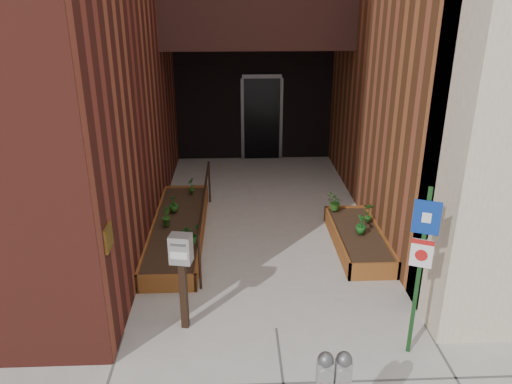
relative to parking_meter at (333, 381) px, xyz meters
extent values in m
plane|color=#9E9991|center=(-0.31, 2.08, -1.03)|extent=(80.00, 80.00, 0.00)
cube|color=#BBA890|center=(2.24, 2.28, 1.17)|extent=(1.10, 1.20, 4.40)
cube|color=black|center=(-0.31, 9.48, 0.47)|extent=(4.00, 0.30, 3.00)
cube|color=black|center=(-0.11, 9.30, 0.02)|extent=(0.90, 0.06, 2.10)
cube|color=#B79338|center=(-2.30, 1.88, 0.47)|extent=(0.04, 0.30, 0.30)
cube|color=brown|center=(-1.86, 3.00, -0.88)|extent=(0.90, 0.04, 0.30)
cube|color=brown|center=(-1.86, 6.56, -0.88)|extent=(0.90, 0.04, 0.30)
cube|color=brown|center=(-2.29, 4.78, -0.88)|extent=(0.04, 3.60, 0.30)
cube|color=brown|center=(-1.43, 4.78, -0.88)|extent=(0.04, 3.60, 0.30)
cube|color=black|center=(-1.86, 4.78, -0.90)|extent=(0.82, 3.52, 0.26)
cube|color=brown|center=(1.29, 3.20, -0.88)|extent=(0.80, 0.04, 0.30)
cube|color=brown|center=(1.29, 5.36, -0.88)|extent=(0.80, 0.04, 0.30)
cube|color=brown|center=(0.91, 4.28, -0.88)|extent=(0.04, 2.20, 0.30)
cube|color=brown|center=(1.67, 4.28, -0.88)|extent=(0.04, 2.20, 0.30)
cube|color=black|center=(1.29, 4.28, -0.90)|extent=(0.72, 2.12, 0.26)
cylinder|color=black|center=(-1.36, 3.08, -0.58)|extent=(0.04, 0.04, 0.90)
cylinder|color=black|center=(-1.36, 6.38, -0.58)|extent=(0.04, 0.04, 0.90)
cylinder|color=black|center=(-1.36, 4.73, -0.15)|extent=(0.04, 3.30, 0.04)
cube|color=#979799|center=(-0.08, 0.00, 0.09)|extent=(0.14, 0.09, 0.24)
sphere|color=#59595B|center=(-0.08, 0.00, 0.23)|extent=(0.14, 0.14, 0.14)
cube|color=white|center=(-0.08, -0.05, 0.11)|extent=(0.08, 0.01, 0.05)
cube|color=#B21414|center=(-0.08, -0.05, 0.04)|extent=(0.08, 0.01, 0.03)
cube|color=#979799|center=(0.08, 0.00, 0.09)|extent=(0.14, 0.09, 0.24)
sphere|color=#59595B|center=(0.08, 0.00, 0.23)|extent=(0.14, 0.14, 0.14)
cube|color=white|center=(0.08, -0.05, 0.11)|extent=(0.08, 0.01, 0.05)
cube|color=#B21414|center=(0.08, -0.05, 0.04)|extent=(0.08, 0.01, 0.03)
cube|color=#163D18|center=(1.29, 1.58, 0.06)|extent=(0.07, 0.07, 2.18)
cube|color=navy|center=(1.28, 1.55, 0.80)|extent=(0.28, 0.14, 0.40)
cube|color=white|center=(1.28, 1.55, 0.80)|extent=(0.10, 0.05, 0.12)
cube|color=white|center=(1.28, 1.55, 0.36)|extent=(0.24, 0.12, 0.35)
cube|color=#B21414|center=(1.28, 1.55, 0.50)|extent=(0.23, 0.11, 0.06)
cylinder|color=#B21414|center=(1.27, 1.54, 0.34)|extent=(0.13, 0.07, 0.14)
cube|color=black|center=(-1.51, 2.19, -0.54)|extent=(0.10, 0.10, 0.99)
cube|color=#B5B5B8|center=(-1.51, 2.19, 0.14)|extent=(0.30, 0.24, 0.38)
cube|color=#59595B|center=(-1.53, 2.09, 0.24)|extent=(0.20, 0.04, 0.04)
cube|color=white|center=(-1.53, 2.09, 0.09)|extent=(0.21, 0.05, 0.09)
imported|color=#164F18|center=(-1.56, 3.96, -0.56)|extent=(0.45, 0.45, 0.36)
imported|color=#255518|center=(-2.05, 4.68, -0.57)|extent=(0.22, 0.22, 0.33)
imported|color=#215919|center=(-1.98, 5.27, -0.57)|extent=(0.24, 0.24, 0.32)
imported|color=#1D5718|center=(-1.71, 6.15, -0.57)|extent=(0.20, 0.20, 0.33)
imported|color=#1A5D1C|center=(1.31, 4.22, -0.57)|extent=(0.23, 0.23, 0.33)
imported|color=#21601B|center=(1.54, 4.64, -0.55)|extent=(0.21, 0.21, 0.37)
imported|color=#245618|center=(1.04, 5.18, -0.57)|extent=(0.42, 0.42, 0.33)
camera|label=1|loc=(-0.81, -3.33, 3.12)|focal=35.00mm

